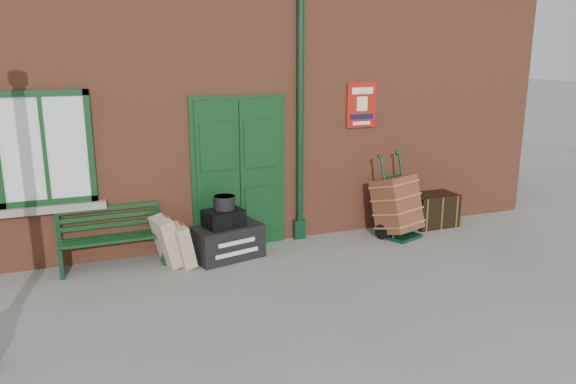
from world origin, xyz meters
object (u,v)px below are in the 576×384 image
houdini_trunk (228,242)px  dark_trunk (433,210)px  porter_trolley (397,206)px  bench (111,236)px

houdini_trunk → dark_trunk: (3.62, 0.24, 0.03)m
porter_trolley → dark_trunk: size_ratio=1.70×
houdini_trunk → porter_trolley: bearing=-14.0°
houdini_trunk → porter_trolley: 2.76m
houdini_trunk → bench: bearing=156.4°
porter_trolley → dark_trunk: 0.93m
bench → houdini_trunk: bearing=-11.3°
houdini_trunk → dark_trunk: 3.63m
bench → porter_trolley: size_ratio=1.07×
dark_trunk → bench: bearing=178.6°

